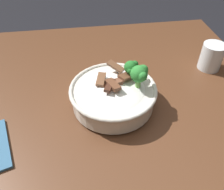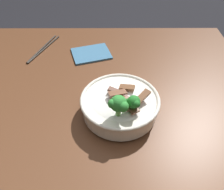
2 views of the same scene
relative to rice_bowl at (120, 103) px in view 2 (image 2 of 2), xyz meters
name	(u,v)px [view 2 (image 2 of 2)]	position (x,y,z in m)	size (l,w,h in m)	color
dining_table	(90,123)	(0.11, -0.04, -0.15)	(1.25, 1.09, 0.81)	#56331E
rice_bowl	(120,103)	(0.00, 0.00, 0.00)	(0.25, 0.25, 0.14)	silver
chopsticks_pair	(43,49)	(0.33, -0.39, -0.04)	(0.10, 0.23, 0.01)	#28231E
folded_napkin	(91,54)	(0.11, -0.35, -0.04)	(0.16, 0.12, 0.01)	#386689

